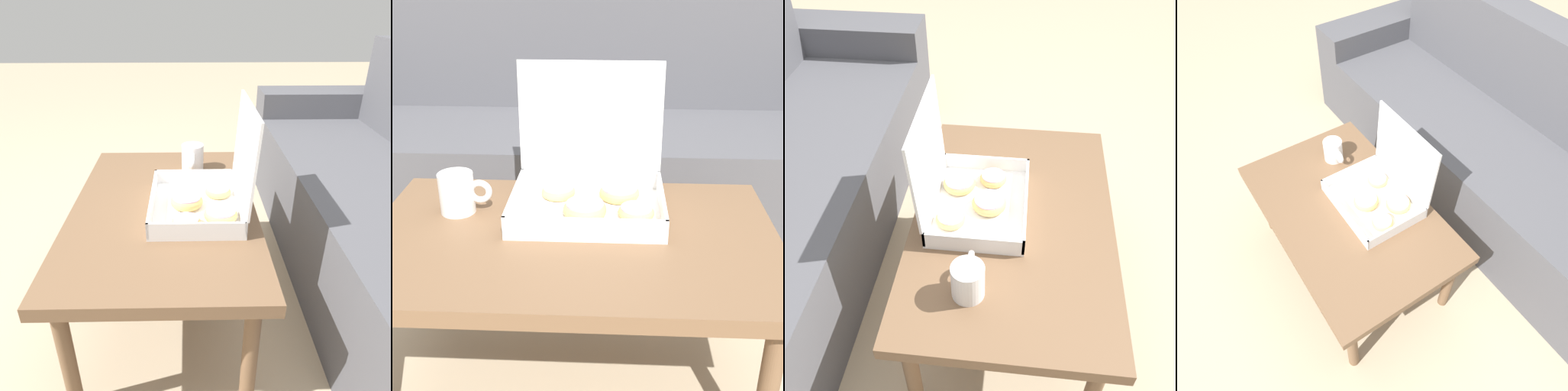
{
  "view_description": "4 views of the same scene",
  "coord_description": "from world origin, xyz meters",
  "views": [
    {
      "loc": [
        1.13,
        -0.08,
        1.07
      ],
      "look_at": [
        0.03,
        -0.06,
        0.49
      ],
      "focal_mm": 35.0,
      "sensor_mm": 36.0,
      "label": 1
    },
    {
      "loc": [
        0.09,
        -1.27,
        1.06
      ],
      "look_at": [
        0.03,
        -0.06,
        0.49
      ],
      "focal_mm": 50.0,
      "sensor_mm": 36.0,
      "label": 2
    },
    {
      "loc": [
        -1.0,
        -0.17,
        1.44
      ],
      "look_at": [
        0.03,
        -0.06,
        0.49
      ],
      "focal_mm": 42.0,
      "sensor_mm": 36.0,
      "label": 3
    },
    {
      "loc": [
        0.88,
        -0.61,
        1.72
      ],
      "look_at": [
        0.03,
        -0.06,
        0.49
      ],
      "focal_mm": 35.0,
      "sensor_mm": 36.0,
      "label": 4
    }
  ],
  "objects": [
    {
      "name": "ground_plane",
      "position": [
        0.0,
        0.0,
        0.0
      ],
      "size": [
        12.0,
        12.0,
        0.0
      ],
      "primitive_type": "plane",
      "color": "tan"
    },
    {
      "name": "coffee_table",
      "position": [
        0.0,
        -0.16,
        0.4
      ],
      "size": [
        0.96,
        0.61,
        0.44
      ],
      "color": "brown",
      "rests_on": "ground_plane"
    },
    {
      "name": "pastry_box",
      "position": [
        0.04,
        -0.01,
        0.5
      ],
      "size": [
        0.38,
        0.31,
        0.35
      ],
      "color": "white",
      "rests_on": "coffee_table"
    },
    {
      "name": "coffee_mug",
      "position": [
        -0.29,
        -0.06,
        0.49
      ],
      "size": [
        0.13,
        0.09,
        0.1
      ],
      "color": "white",
      "rests_on": "coffee_table"
    }
  ]
}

